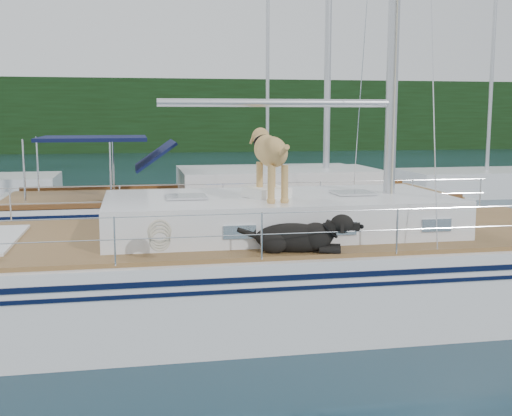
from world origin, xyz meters
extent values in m
plane|color=black|center=(0.00, 0.00, 0.00)|extent=(120.00, 120.00, 0.00)
cube|color=black|center=(0.00, 45.00, 3.00)|extent=(90.00, 3.00, 6.00)
cube|color=#595147|center=(0.00, 46.20, 0.60)|extent=(92.00, 1.00, 1.20)
cube|color=white|center=(0.00, 0.00, 0.50)|extent=(12.00, 3.80, 1.40)
cube|color=brown|center=(0.00, 0.00, 1.23)|extent=(11.52, 3.50, 0.06)
cube|color=white|center=(0.80, 0.00, 1.54)|extent=(5.20, 2.50, 0.55)
cylinder|color=silver|center=(0.80, 0.00, 3.21)|extent=(3.60, 0.12, 0.12)
cylinder|color=silver|center=(0.00, -1.75, 1.82)|extent=(10.56, 0.01, 0.01)
cylinder|color=silver|center=(0.00, 1.75, 1.82)|extent=(10.56, 0.01, 0.01)
cube|color=blue|center=(0.33, 1.41, 1.29)|extent=(0.74, 0.53, 0.05)
cube|color=white|center=(0.60, -0.13, 1.89)|extent=(0.76, 0.71, 0.15)
torus|color=beige|center=(-1.06, -1.67, 1.62)|extent=(0.38, 0.15, 0.37)
cube|color=white|center=(0.95, 5.82, 0.45)|extent=(11.00, 3.50, 1.30)
cube|color=brown|center=(0.95, 5.82, 1.10)|extent=(10.56, 3.29, 0.06)
cube|color=white|center=(2.15, 5.82, 1.45)|extent=(4.80, 2.30, 0.55)
cube|color=#0D1538|center=(-2.25, 5.82, 2.50)|extent=(2.40, 2.30, 0.08)
cube|color=white|center=(4.00, 16.00, 0.40)|extent=(7.20, 3.00, 1.10)
cylinder|color=silver|center=(4.00, 16.00, 6.00)|extent=(0.14, 0.14, 11.00)
cube|color=white|center=(12.00, 13.00, 0.40)|extent=(6.40, 3.00, 1.10)
cylinder|color=silver|center=(12.00, 13.00, 6.00)|extent=(0.14, 0.14, 11.00)
camera|label=1|loc=(-1.36, -9.48, 3.03)|focal=45.00mm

